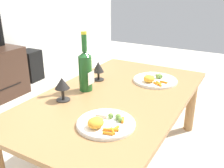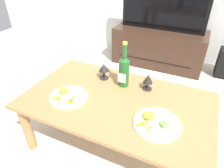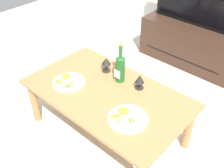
# 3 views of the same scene
# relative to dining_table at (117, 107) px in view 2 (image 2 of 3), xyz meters

# --- Properties ---
(ground_plane) EXTENTS (6.40, 6.40, 0.00)m
(ground_plane) POSITION_rel_dining_table_xyz_m (0.00, 0.00, -0.39)
(ground_plane) COLOR beige
(dining_table) EXTENTS (1.33, 0.78, 0.46)m
(dining_table) POSITION_rel_dining_table_xyz_m (0.00, 0.00, 0.00)
(dining_table) COLOR #9E7042
(dining_table) RESTS_ON ground_plane
(tv_stand) EXTENTS (1.19, 0.49, 0.49)m
(tv_stand) POSITION_rel_dining_table_xyz_m (-0.06, 1.56, -0.15)
(tv_stand) COLOR #382319
(tv_stand) RESTS_ON ground_plane
(tv_screen) EXTENTS (1.06, 0.05, 0.57)m
(tv_screen) POSITION_rel_dining_table_xyz_m (-0.06, 1.55, 0.38)
(tv_screen) COLOR black
(tv_screen) RESTS_ON tv_stand
(wine_bottle) EXTENTS (0.08, 0.08, 0.36)m
(wine_bottle) POSITION_rel_dining_table_xyz_m (-0.03, 0.19, 0.20)
(wine_bottle) COLOR #1E5923
(wine_bottle) RESTS_ON dining_table
(goblet_left) EXTENTS (0.08, 0.08, 0.13)m
(goblet_left) POSITION_rel_dining_table_xyz_m (-0.21, 0.22, 0.16)
(goblet_left) COLOR black
(goblet_left) RESTS_ON dining_table
(goblet_right) EXTENTS (0.07, 0.07, 0.13)m
(goblet_right) POSITION_rel_dining_table_xyz_m (0.16, 0.22, 0.15)
(goblet_right) COLOR black
(goblet_right) RESTS_ON dining_table
(dinner_plate_left) EXTENTS (0.27, 0.27, 0.06)m
(dinner_plate_left) POSITION_rel_dining_table_xyz_m (-0.33, -0.13, 0.08)
(dinner_plate_left) COLOR white
(dinner_plate_left) RESTS_ON dining_table
(dinner_plate_right) EXTENTS (0.29, 0.29, 0.06)m
(dinner_plate_right) POSITION_rel_dining_table_xyz_m (0.32, -0.12, 0.08)
(dinner_plate_right) COLOR white
(dinner_plate_right) RESTS_ON dining_table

